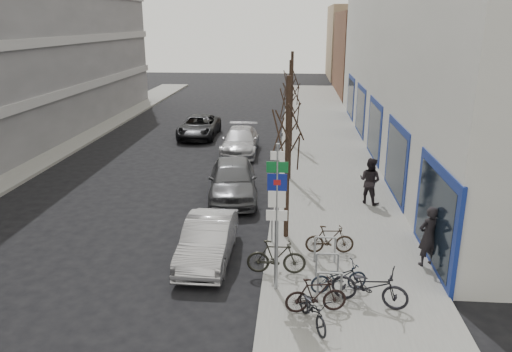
% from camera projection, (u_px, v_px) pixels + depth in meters
% --- Properties ---
extents(ground, '(120.00, 120.00, 0.00)m').
position_uv_depth(ground, '(189.00, 290.00, 13.77)').
color(ground, black).
rests_on(ground, ground).
extents(sidewalk_east, '(5.00, 70.00, 0.15)m').
position_uv_depth(sidewalk_east, '(330.00, 181.00, 22.93)').
color(sidewalk_east, slate).
rests_on(sidewalk_east, ground).
extents(sidewalk_west, '(3.00, 70.00, 0.15)m').
position_uv_depth(sidewalk_west, '(7.00, 173.00, 24.09)').
color(sidewalk_west, slate).
rests_on(sidewalk_west, ground).
extents(brick_building_far, '(12.00, 14.00, 8.00)m').
position_uv_depth(brick_building_far, '(399.00, 54.00, 49.69)').
color(brick_building_far, brown).
rests_on(brick_building_far, ground).
extents(tan_building_far, '(13.00, 12.00, 9.00)m').
position_uv_depth(tan_building_far, '(380.00, 42.00, 63.78)').
color(tan_building_far, '#937A5B').
rests_on(tan_building_far, ground).
extents(highway_sign_pole, '(0.55, 0.10, 4.20)m').
position_uv_depth(highway_sign_pole, '(277.00, 209.00, 12.85)').
color(highway_sign_pole, gray).
rests_on(highway_sign_pole, ground).
extents(bike_rack, '(0.66, 2.26, 0.83)m').
position_uv_depth(bike_rack, '(327.00, 263.00, 13.86)').
color(bike_rack, gray).
rests_on(bike_rack, sidewalk_east).
extents(tree_near, '(1.80, 1.80, 5.50)m').
position_uv_depth(tree_near, '(288.00, 121.00, 15.69)').
color(tree_near, black).
rests_on(tree_near, ground).
extents(tree_mid, '(1.80, 1.80, 5.50)m').
position_uv_depth(tree_mid, '(291.00, 92.00, 21.87)').
color(tree_mid, black).
rests_on(tree_mid, ground).
extents(tree_far, '(1.80, 1.80, 5.50)m').
position_uv_depth(tree_far, '(292.00, 77.00, 28.06)').
color(tree_far, black).
rests_on(tree_far, ground).
extents(meter_front, '(0.10, 0.08, 1.27)m').
position_uv_depth(meter_front, '(272.00, 220.00, 16.19)').
color(meter_front, gray).
rests_on(meter_front, sidewalk_east).
extents(meter_mid, '(0.10, 0.08, 1.27)m').
position_uv_depth(meter_mid, '(278.00, 172.00, 21.43)').
color(meter_mid, gray).
rests_on(meter_mid, sidewalk_east).
extents(meter_back, '(0.10, 0.08, 1.27)m').
position_uv_depth(meter_back, '(282.00, 142.00, 26.66)').
color(meter_back, gray).
rests_on(meter_back, sidewalk_east).
extents(bike_near_left, '(1.02, 1.63, 0.95)m').
position_uv_depth(bike_near_left, '(313.00, 307.00, 11.81)').
color(bike_near_left, black).
rests_on(bike_near_left, sidewalk_east).
extents(bike_near_right, '(1.62, 0.73, 0.95)m').
position_uv_depth(bike_near_right, '(316.00, 295.00, 12.33)').
color(bike_near_right, black).
rests_on(bike_near_right, sidewalk_east).
extents(bike_mid_curb, '(1.65, 0.91, 0.96)m').
position_uv_depth(bike_mid_curb, '(339.00, 275.00, 13.29)').
color(bike_mid_curb, black).
rests_on(bike_mid_curb, sidewalk_east).
extents(bike_mid_inner, '(1.72, 0.53, 1.04)m').
position_uv_depth(bike_mid_inner, '(276.00, 257.00, 14.23)').
color(bike_mid_inner, black).
rests_on(bike_mid_inner, sidewalk_east).
extents(bike_far_curb, '(2.06, 1.20, 1.20)m').
position_uv_depth(bike_far_curb, '(370.00, 283.00, 12.65)').
color(bike_far_curb, black).
rests_on(bike_far_curb, sidewalk_east).
extents(bike_far_inner, '(1.56, 0.55, 0.93)m').
position_uv_depth(bike_far_inner, '(330.00, 239.00, 15.51)').
color(bike_far_inner, black).
rests_on(bike_far_inner, sidewalk_east).
extents(parked_car_front, '(1.44, 4.03, 1.32)m').
position_uv_depth(parked_car_front, '(208.00, 240.00, 15.33)').
color(parked_car_front, '#B6B5BB').
rests_on(parked_car_front, ground).
extents(parked_car_mid, '(2.49, 5.00, 1.64)m').
position_uv_depth(parked_car_mid, '(233.00, 179.00, 20.70)').
color(parked_car_mid, '#515257').
rests_on(parked_car_mid, ground).
extents(parked_car_back, '(2.02, 4.83, 1.39)m').
position_uv_depth(parked_car_back, '(240.00, 141.00, 27.83)').
color(parked_car_back, '#AFAFB4').
rests_on(parked_car_back, ground).
extents(lane_car, '(2.26, 4.88, 1.36)m').
position_uv_depth(lane_car, '(199.00, 127.00, 31.73)').
color(lane_car, black).
rests_on(lane_car, ground).
extents(pedestrian_near, '(0.79, 0.67, 1.85)m').
position_uv_depth(pedestrian_near, '(428.00, 236.00, 14.61)').
color(pedestrian_near, black).
rests_on(pedestrian_near, sidewalk_east).
extents(pedestrian_far, '(0.84, 0.79, 1.88)m').
position_uv_depth(pedestrian_far, '(370.00, 180.00, 19.67)').
color(pedestrian_far, black).
rests_on(pedestrian_far, sidewalk_east).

